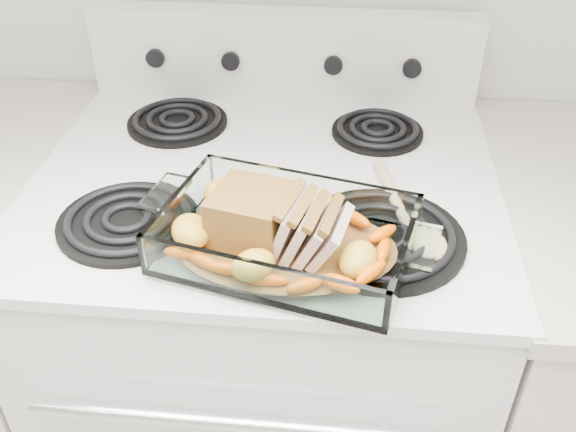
{
  "coord_description": "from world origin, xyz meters",
  "views": [
    {
      "loc": [
        0.13,
        0.75,
        1.52
      ],
      "look_at": [
        0.06,
        1.46,
        0.99
      ],
      "focal_mm": 40.0,
      "sensor_mm": 36.0,
      "label": 1
    }
  ],
  "objects": [
    {
      "name": "wooden_spoon",
      "position": [
        0.24,
        1.53,
        0.95
      ],
      "size": [
        0.1,
        0.25,
        0.02
      ],
      "rotation": [
        0.0,
        0.0,
        0.24
      ],
      "color": "tan",
      "rests_on": "electric_range"
    },
    {
      "name": "electric_range",
      "position": [
        0.0,
        1.66,
        0.48
      ],
      "size": [
        0.78,
        0.7,
        1.12
      ],
      "color": "silver",
      "rests_on": "ground"
    },
    {
      "name": "baking_dish",
      "position": [
        0.06,
        1.44,
        0.96
      ],
      "size": [
        0.34,
        0.22,
        0.07
      ],
      "rotation": [
        0.0,
        0.0,
        -0.24
      ],
      "color": "white",
      "rests_on": "electric_range"
    },
    {
      "name": "roast_vegetables",
      "position": [
        0.05,
        1.48,
        0.97
      ],
      "size": [
        0.37,
        0.2,
        0.04
      ],
      "rotation": [
        0.0,
        0.0,
        -0.19
      ],
      "color": "#D24400",
      "rests_on": "baking_dish"
    },
    {
      "name": "pork_roast",
      "position": [
        0.03,
        1.44,
        0.99
      ],
      "size": [
        0.19,
        0.1,
        0.08
      ],
      "rotation": [
        0.0,
        0.0,
        0.18
      ],
      "color": "olive",
      "rests_on": "baking_dish"
    }
  ]
}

